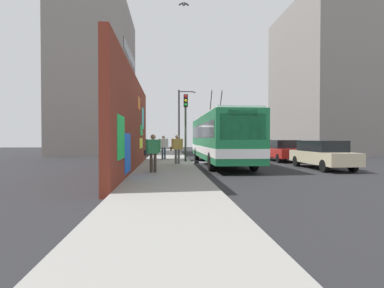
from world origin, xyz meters
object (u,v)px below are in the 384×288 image
pedestrian_near_wall (153,150)px  traffic_light (186,117)px  pedestrian_at_curb (177,147)px  parked_car_silver (245,146)px  pedestrian_midblock (164,145)px  parked_car_white (259,148)px  street_lamp (181,117)px  parked_car_champagne (322,154)px  parked_car_red (282,150)px  city_bus (220,137)px

pedestrian_near_wall → traffic_light: 6.96m
pedestrian_near_wall → pedestrian_at_curb: bearing=-15.6°
parked_car_silver → traffic_light: traffic_light is taller
pedestrian_midblock → traffic_light: bearing=-146.5°
parked_car_white → pedestrian_at_curb: bearing=139.0°
pedestrian_near_wall → street_lamp: (14.93, -1.99, 2.55)m
parked_car_champagne → parked_car_red: size_ratio=1.06×
parked_car_silver → parked_car_champagne: bearing=180.0°
parked_car_red → pedestrian_at_curb: bearing=114.0°
city_bus → pedestrian_near_wall: city_bus is taller
pedestrian_at_curb → parked_car_silver: bearing=-28.9°
parked_car_champagne → pedestrian_at_curb: pedestrian_at_curb is taller
parked_car_champagne → parked_car_silver: bearing=-0.0°
traffic_light → parked_car_silver: bearing=-30.3°
parked_car_red → parked_car_white: bearing=-0.0°
parked_car_silver → street_lamp: (-4.05, 7.25, 2.88)m
pedestrian_near_wall → parked_car_red: bearing=-48.9°
parked_car_white → pedestrian_near_wall: 16.54m
pedestrian_midblock → parked_car_silver: bearing=-40.6°
pedestrian_midblock → pedestrian_at_curb: (-4.16, -0.86, -0.00)m
parked_car_white → pedestrian_near_wall: bearing=146.0°
parked_car_silver → parked_car_white: bearing=-180.0°
parked_car_champagne → street_lamp: street_lamp is taller
parked_car_silver → pedestrian_midblock: (-10.31, 8.85, 0.36)m
city_bus → pedestrian_at_curb: 2.98m
parked_car_white → traffic_light: traffic_light is taller
parked_car_red → street_lamp: street_lamp is taller
pedestrian_near_wall → pedestrian_at_curb: pedestrian_at_curb is taller
city_bus → parked_car_white: 9.88m
parked_car_white → traffic_light: bearing=134.8°
pedestrian_midblock → pedestrian_at_curb: bearing=-168.3°
parked_car_red → street_lamp: size_ratio=0.75×
traffic_light → street_lamp: 8.55m
parked_car_silver → traffic_light: bearing=149.7°
parked_car_champagne → parked_car_white: (11.46, -0.00, -0.00)m
city_bus → pedestrian_at_curb: bearing=107.2°
pedestrian_near_wall → city_bus: bearing=-37.0°
parked_car_champagne → traffic_light: size_ratio=1.08×
parked_car_white → traffic_light: (-7.31, 7.35, 2.34)m
parked_car_silver → pedestrian_at_curb: size_ratio=2.47×
parked_car_red → pedestrian_at_curb: pedestrian_at_curb is taller
parked_car_white → pedestrian_near_wall: pedestrian_near_wall is taller
street_lamp → parked_car_red: bearing=-133.4°
city_bus → parked_car_red: 5.94m
parked_car_champagne → parked_car_white: 11.46m
parked_car_silver → pedestrian_midblock: 13.60m
parked_car_champagne → pedestrian_at_curb: size_ratio=2.78×
city_bus → traffic_light: city_bus is taller
pedestrian_at_curb → parked_car_champagne: bearing=-105.8°
pedestrian_near_wall → street_lamp: size_ratio=0.28×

